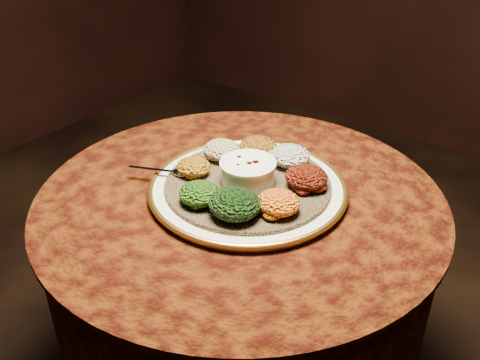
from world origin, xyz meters
The scene contains 13 objects.
table centered at (0.00, 0.00, 0.55)m, with size 0.96×0.96×0.73m.
platter centered at (0.01, 0.02, 0.75)m, with size 0.50×0.50×0.02m.
injera centered at (0.01, 0.02, 0.76)m, with size 0.39×0.39×0.01m, color olive.
stew_bowl centered at (0.01, 0.02, 0.79)m, with size 0.13×0.13×0.05m.
spoon centered at (-0.15, -0.05, 0.77)m, with size 0.15×0.08×0.01m.
portion_ayib centered at (0.04, 0.15, 0.79)m, with size 0.10×0.10×0.05m, color silver.
portion_kitfo centered at (0.13, 0.09, 0.79)m, with size 0.10×0.09×0.05m, color black.
portion_tikil centered at (0.13, -0.04, 0.78)m, with size 0.10×0.09×0.05m, color #BB7F0F.
portion_gomen centered at (0.06, -0.10, 0.79)m, with size 0.11×0.11×0.05m, color black.
portion_mixveg centered at (-0.03, -0.11, 0.78)m, with size 0.09×0.09×0.05m, color #A4290A.
portion_kik centered at (-0.12, -0.03, 0.78)m, with size 0.08×0.08×0.04m, color #A35B0E.
portion_timatim centered at (-0.11, 0.08, 0.78)m, with size 0.10×0.09×0.05m, color maroon.
portion_shiro centered at (-0.05, 0.14, 0.79)m, with size 0.10×0.09×0.05m, color #8C5510.
Camera 1 is at (0.64, -0.84, 1.42)m, focal length 40.00 mm.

